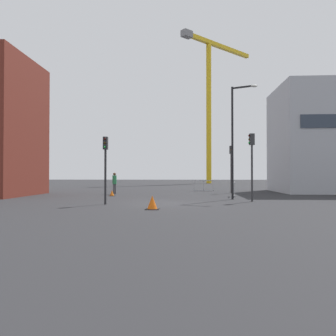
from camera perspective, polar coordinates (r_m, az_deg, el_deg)
ground at (r=19.82m, az=-0.73°, el=-5.88°), size 160.00×160.00×0.00m
office_block at (r=35.32m, az=25.94°, el=4.27°), size 10.49×8.16×9.72m
construction_crane at (r=63.38m, az=7.03°, el=12.89°), size 13.46×13.01×25.83m
streetlamp_tall at (r=23.21m, az=11.12°, el=5.71°), size 1.61×0.81×7.49m
traffic_light_far at (r=21.59m, az=13.76°, el=1.94°), size 0.39×0.29×4.16m
traffic_light_crosswalk at (r=30.54m, az=10.46°, el=1.07°), size 0.29×0.39×4.15m
traffic_light_corner at (r=19.31m, az=-10.37°, el=1.53°), size 0.24×0.37×3.75m
pedestrian_walking at (r=28.78m, az=-8.89°, el=-2.25°), size 0.34×0.34×1.79m
safety_barrier_rear at (r=25.83m, az=10.96°, el=-3.47°), size 0.31×1.84×1.08m
safety_barrier_left_run at (r=33.12m, az=5.94°, el=-2.93°), size 2.03×0.17×1.08m
traffic_cone_orange at (r=26.62m, az=-9.30°, el=-4.17°), size 0.45×0.45×0.45m
traffic_cone_on_verge at (r=16.38m, az=-2.63°, el=-5.82°), size 0.65×0.65×0.66m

